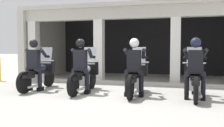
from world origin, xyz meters
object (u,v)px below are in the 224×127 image
object	(u,v)px
motorcycle_far_left	(39,74)
police_officer_center_right	(134,62)
motorcycle_center_right	(136,77)
police_officer_far_left	(34,60)
motorcycle_far_right	(194,79)
police_officer_far_right	(195,63)
police_officer_center_left	(81,61)
motorcycle_center_left	(85,75)

from	to	relation	value
motorcycle_far_left	police_officer_center_right	world-z (taller)	police_officer_center_right
motorcycle_center_right	motorcycle_far_left	bearing A→B (deg)	171.49
motorcycle_far_left	police_officer_far_left	size ratio (longest dim) A/B	1.29
motorcycle_far_right	police_officer_far_right	world-z (taller)	police_officer_far_right
police_officer_center_left	motorcycle_center_right	distance (m)	1.66
police_officer_far_left	police_officer_center_right	distance (m)	3.15
motorcycle_far_left	motorcycle_center_left	bearing A→B (deg)	-1.80
motorcycle_far_left	police_officer_far_left	bearing A→B (deg)	-89.85
motorcycle_far_left	motorcycle_center_right	size ratio (longest dim) A/B	1.00
police_officer_center_left	police_officer_far_right	xyz separation A→B (m)	(3.15, -0.03, 0.00)
police_officer_center_left	motorcycle_far_right	xyz separation A→B (m)	(3.15, 0.26, -0.44)
motorcycle_center_right	police_officer_center_right	world-z (taller)	police_officer_center_right
police_officer_center_right	motorcycle_far_right	distance (m)	1.66
motorcycle_center_left	motorcycle_far_right	size ratio (longest dim) A/B	1.00
motorcycle_far_right	motorcycle_center_left	bearing A→B (deg)	179.74
motorcycle_far_left	police_officer_far_left	world-z (taller)	police_officer_far_left
police_officer_center_right	motorcycle_far_right	bearing A→B (deg)	2.90
motorcycle_far_left	police_officer_center_left	xyz separation A→B (m)	(1.57, -0.34, 0.44)
motorcycle_center_left	police_officer_center_left	size ratio (longest dim) A/B	1.29
motorcycle_center_right	police_officer_center_right	size ratio (longest dim) A/B	1.29
police_officer_center_left	police_officer_center_right	distance (m)	1.57
police_officer_center_right	police_officer_far_right	bearing A→B (deg)	-7.32
motorcycle_far_right	motorcycle_center_right	bearing A→B (deg)	179.95
motorcycle_far_left	motorcycle_center_right	bearing A→B (deg)	-1.04
motorcycle_far_left	motorcycle_far_right	world-z (taller)	same
motorcycle_far_left	motorcycle_center_left	distance (m)	1.57
motorcycle_far_left	motorcycle_far_right	distance (m)	4.72
police_officer_far_right	motorcycle_far_right	bearing A→B (deg)	89.95
motorcycle_far_left	motorcycle_center_left	xyz separation A→B (m)	(1.57, -0.06, 0.00)
motorcycle_center_right	motorcycle_far_right	size ratio (longest dim) A/B	1.00
police_officer_center_right	police_officer_center_left	bearing A→B (deg)	172.26
motorcycle_center_right	police_officer_far_right	distance (m)	1.66
motorcycle_center_left	motorcycle_center_right	bearing A→B (deg)	-5.16
police_officer_center_left	police_officer_center_right	bearing A→B (deg)	-5.16
motorcycle_far_left	police_officer_center_left	size ratio (longest dim) A/B	1.29
motorcycle_far_left	motorcycle_center_right	xyz separation A→B (m)	(3.15, -0.08, 0.00)
police_officer_center_left	motorcycle_center_left	bearing A→B (deg)	85.27
motorcycle_far_left	police_officer_far_right	distance (m)	4.75
motorcycle_center_right	police_officer_center_right	bearing A→B (deg)	-97.32
motorcycle_center_right	motorcycle_center_left	bearing A→B (deg)	172.26
police_officer_center_right	motorcycle_far_right	xyz separation A→B (m)	(1.57, 0.28, -0.44)
police_officer_center_right	police_officer_far_right	xyz separation A→B (m)	(1.57, -0.01, 0.00)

